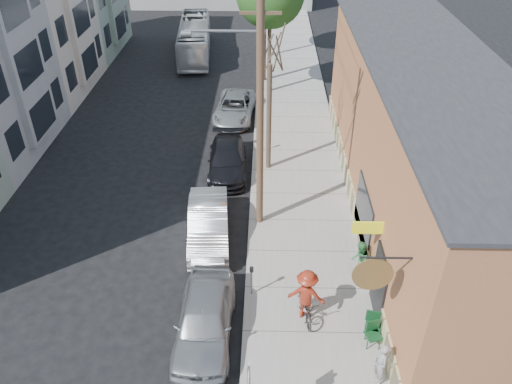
{
  "coord_description": "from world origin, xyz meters",
  "views": [
    {
      "loc": [
        2.7,
        -12.88,
        13.14
      ],
      "look_at": [
        2.3,
        4.08,
        1.5
      ],
      "focal_mm": 35.0,
      "sensor_mm": 36.0,
      "label": 1
    }
  ],
  "objects_px": {
    "utility_pole_near": "(258,107)",
    "car_3": "(235,107)",
    "parking_meter_far": "(258,139)",
    "car_2": "(227,160)",
    "cyclist": "(306,295)",
    "parking_meter_near": "(252,276)",
    "patio_chair_a": "(373,326)",
    "patron_grey": "(381,364)",
    "bus": "(194,39)",
    "car_1": "(208,223)",
    "tree_bare": "(269,119)",
    "car_0": "(205,319)",
    "patio_chair_b": "(373,335)",
    "patron_green": "(359,261)"
  },
  "relations": [
    {
      "from": "utility_pole_near",
      "to": "patio_chair_b",
      "type": "height_order",
      "value": "utility_pole_near"
    },
    {
      "from": "car_3",
      "to": "bus",
      "type": "height_order",
      "value": "bus"
    },
    {
      "from": "cyclist",
      "to": "car_0",
      "type": "distance_m",
      "value": 3.39
    },
    {
      "from": "tree_bare",
      "to": "patron_green",
      "type": "distance_m",
      "value": 8.58
    },
    {
      "from": "parking_meter_near",
      "to": "cyclist",
      "type": "distance_m",
      "value": 2.07
    },
    {
      "from": "utility_pole_near",
      "to": "car_3",
      "type": "relative_size",
      "value": 2.12
    },
    {
      "from": "tree_bare",
      "to": "patio_chair_b",
      "type": "bearing_deg",
      "value": -72.75
    },
    {
      "from": "parking_meter_far",
      "to": "bus",
      "type": "relative_size",
      "value": 0.13
    },
    {
      "from": "patio_chair_a",
      "to": "car_0",
      "type": "bearing_deg",
      "value": -167.6
    },
    {
      "from": "patio_chair_a",
      "to": "patron_grey",
      "type": "xyz_separation_m",
      "value": [
        -0.13,
        -1.72,
        0.34
      ]
    },
    {
      "from": "patron_green",
      "to": "cyclist",
      "type": "height_order",
      "value": "cyclist"
    },
    {
      "from": "tree_bare",
      "to": "car_0",
      "type": "xyz_separation_m",
      "value": [
        -2.0,
        -10.36,
        -2.03
      ]
    },
    {
      "from": "tree_bare",
      "to": "patio_chair_a",
      "type": "relative_size",
      "value": 5.99
    },
    {
      "from": "tree_bare",
      "to": "patio_chair_b",
      "type": "height_order",
      "value": "tree_bare"
    },
    {
      "from": "parking_meter_near",
      "to": "patio_chair_b",
      "type": "height_order",
      "value": "parking_meter_near"
    },
    {
      "from": "tree_bare",
      "to": "patron_grey",
      "type": "xyz_separation_m",
      "value": [
        3.27,
        -12.08,
        -1.85
      ]
    },
    {
      "from": "patio_chair_b",
      "to": "car_2",
      "type": "distance_m",
      "value": 11.78
    },
    {
      "from": "car_0",
      "to": "car_2",
      "type": "distance_m",
      "value": 10.13
    },
    {
      "from": "car_0",
      "to": "car_2",
      "type": "xyz_separation_m",
      "value": [
        0.0,
        10.13,
        -0.1
      ]
    },
    {
      "from": "car_1",
      "to": "bus",
      "type": "bearing_deg",
      "value": 93.18
    },
    {
      "from": "car_3",
      "to": "utility_pole_near",
      "type": "bearing_deg",
      "value": -76.77
    },
    {
      "from": "patio_chair_b",
      "to": "patron_grey",
      "type": "height_order",
      "value": "patron_grey"
    },
    {
      "from": "cyclist",
      "to": "parking_meter_near",
      "type": "bearing_deg",
      "value": -13.82
    },
    {
      "from": "utility_pole_near",
      "to": "car_2",
      "type": "relative_size",
      "value": 2.21
    },
    {
      "from": "parking_meter_far",
      "to": "parking_meter_near",
      "type": "bearing_deg",
      "value": -90.0
    },
    {
      "from": "patio_chair_a",
      "to": "car_3",
      "type": "bearing_deg",
      "value": 120.81
    },
    {
      "from": "parking_meter_near",
      "to": "tree_bare",
      "type": "relative_size",
      "value": 0.24
    },
    {
      "from": "bus",
      "to": "car_1",
      "type": "bearing_deg",
      "value": -86.41
    },
    {
      "from": "patron_green",
      "to": "car_1",
      "type": "bearing_deg",
      "value": -96.05
    },
    {
      "from": "patron_grey",
      "to": "bus",
      "type": "bearing_deg",
      "value": -167.29
    },
    {
      "from": "patio_chair_a",
      "to": "patron_grey",
      "type": "bearing_deg",
      "value": -81.91
    },
    {
      "from": "tree_bare",
      "to": "car_2",
      "type": "bearing_deg",
      "value": -173.36
    },
    {
      "from": "car_2",
      "to": "tree_bare",
      "type": "bearing_deg",
      "value": 3.69
    },
    {
      "from": "patio_chair_b",
      "to": "bus",
      "type": "distance_m",
      "value": 28.88
    },
    {
      "from": "car_3",
      "to": "car_1",
      "type": "bearing_deg",
      "value": -87.66
    },
    {
      "from": "parking_meter_near",
      "to": "car_1",
      "type": "distance_m",
      "value": 3.72
    },
    {
      "from": "cyclist",
      "to": "tree_bare",
      "type": "bearing_deg",
      "value": -68.69
    },
    {
      "from": "parking_meter_far",
      "to": "cyclist",
      "type": "relative_size",
      "value": 0.64
    },
    {
      "from": "patio_chair_a",
      "to": "car_0",
      "type": "distance_m",
      "value": 5.4
    },
    {
      "from": "parking_meter_near",
      "to": "parking_meter_far",
      "type": "height_order",
      "value": "same"
    },
    {
      "from": "patio_chair_b",
      "to": "car_3",
      "type": "height_order",
      "value": "car_3"
    },
    {
      "from": "patio_chair_a",
      "to": "patron_green",
      "type": "bearing_deg",
      "value": 104.34
    },
    {
      "from": "cyclist",
      "to": "car_3",
      "type": "bearing_deg",
      "value": -64.25
    },
    {
      "from": "parking_meter_far",
      "to": "car_0",
      "type": "distance_m",
      "value": 11.84
    },
    {
      "from": "patio_chair_b",
      "to": "car_1",
      "type": "relative_size",
      "value": 0.2
    },
    {
      "from": "car_0",
      "to": "car_1",
      "type": "xyz_separation_m",
      "value": [
        -0.39,
        4.97,
        -0.02
      ]
    },
    {
      "from": "parking_meter_far",
      "to": "car_2",
      "type": "distance_m",
      "value": 2.2
    },
    {
      "from": "patron_green",
      "to": "utility_pole_near",
      "type": "bearing_deg",
      "value": -115.7
    },
    {
      "from": "parking_meter_near",
      "to": "patron_grey",
      "type": "distance_m",
      "value": 5.16
    },
    {
      "from": "car_3",
      "to": "bus",
      "type": "distance_m",
      "value": 11.52
    }
  ]
}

